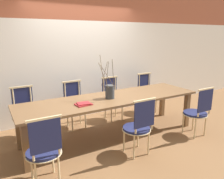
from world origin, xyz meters
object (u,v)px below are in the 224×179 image
Objects in this scene: vase_centerpiece at (110,91)px; chair_far_center at (112,98)px; dining_table at (112,102)px; chair_near_center at (198,111)px; book_stack at (84,104)px.

chair_far_center is at bearing 57.05° from vase_centerpiece.
dining_table is at bearing 59.42° from chair_far_center.
chair_near_center is 1.68m from vase_centerpiece.
dining_table is 3.53× the size of chair_far_center.
vase_centerpiece is (-0.52, -0.80, 0.39)m from chair_far_center.
chair_near_center is at bearing -17.43° from book_stack.
chair_far_center is (-0.94, 1.55, 0.00)m from chair_near_center.
chair_far_center is at bearing 40.52° from book_stack.
dining_table is at bearing 13.05° from book_stack.
dining_table is 12.56× the size of book_stack.
chair_near_center is 1.24× the size of vase_centerpiece.
vase_centerpiece is 0.58m from book_stack.
dining_table is 0.92m from chair_far_center.
chair_near_center is 1.00× the size of chair_far_center.
chair_far_center is (0.46, 0.77, -0.18)m from dining_table.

